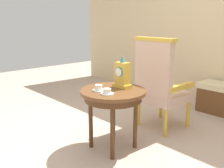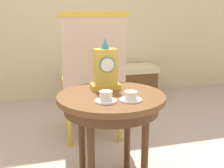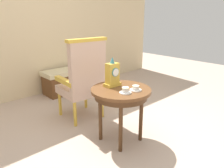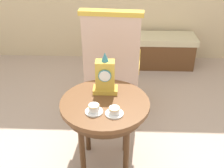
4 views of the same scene
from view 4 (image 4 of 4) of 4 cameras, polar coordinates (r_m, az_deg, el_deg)
side_table at (r=2.10m, az=-1.46°, el=-5.43°), size 0.67×0.67×0.64m
teacup_left at (r=1.94m, az=-3.73°, el=-5.15°), size 0.13×0.13×0.06m
teacup_right at (r=1.92m, az=0.49°, el=-5.64°), size 0.13×0.13×0.06m
mantel_clock at (r=2.10m, az=-1.41°, el=1.49°), size 0.19×0.11×0.34m
armchair at (r=2.72m, az=0.13°, el=4.44°), size 0.58×0.57×1.14m
window_bench at (r=3.94m, az=8.68°, el=6.84°), size 1.11×0.40×0.44m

